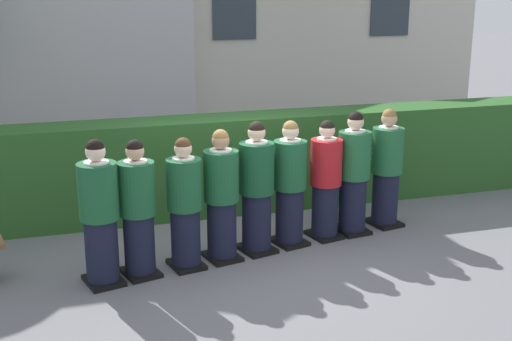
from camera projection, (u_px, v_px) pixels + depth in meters
name	position (u px, v px, depth m)	size (l,w,h in m)	color
ground_plane	(256.00, 251.00, 8.52)	(60.00, 60.00, 0.00)	slate
student_front_row_0	(100.00, 216.00, 7.42)	(0.49, 0.57, 1.66)	black
student_front_row_1	(138.00, 212.00, 7.64)	(0.48, 0.54, 1.60)	black
student_front_row_2	(185.00, 207.00, 7.86)	(0.44, 0.53, 1.57)	black
student_front_row_3	(221.00, 199.00, 8.09)	(0.46, 0.55, 1.61)	black
student_front_row_4	(257.00, 191.00, 8.32)	(0.49, 0.55, 1.65)	black
student_front_row_5	(290.00, 186.00, 8.56)	(0.48, 0.54, 1.61)	black
student_in_red_blazer	(326.00, 183.00, 8.79)	(0.46, 0.52, 1.57)	black
student_front_row_7	(353.00, 176.00, 8.96)	(0.44, 0.54, 1.65)	black
student_front_row_8	(386.00, 171.00, 9.24)	(0.46, 0.55, 1.63)	black
hedge	(223.00, 164.00, 9.86)	(11.22, 0.70, 1.40)	#285623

